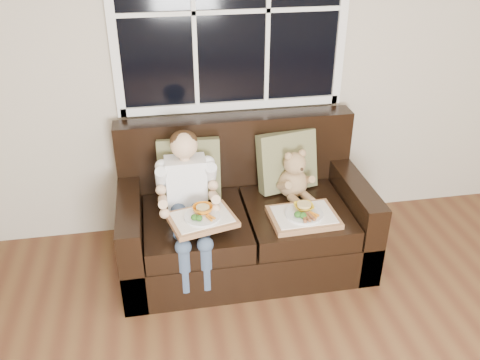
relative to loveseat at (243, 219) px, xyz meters
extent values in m
cube|color=#C1B5A0|center=(0.42, 0.48, 1.04)|extent=(4.50, 0.02, 2.70)
cube|color=black|center=(0.00, 0.47, 1.34)|extent=(1.50, 0.02, 1.25)
cube|color=white|center=(0.00, 0.45, 0.69)|extent=(1.58, 0.04, 0.06)
cube|color=white|center=(-0.78, 0.45, 1.34)|extent=(0.06, 0.04, 1.37)
cube|color=white|center=(0.78, 0.45, 1.34)|extent=(0.06, 0.04, 1.37)
cube|color=white|center=(0.00, 0.45, 1.34)|extent=(1.50, 0.03, 0.03)
cube|color=black|center=(0.00, -0.07, -0.16)|extent=(1.70, 0.90, 0.30)
cube|color=black|center=(-0.77, -0.07, -0.01)|extent=(0.15, 0.90, 0.60)
cube|color=black|center=(0.78, -0.07, -0.01)|extent=(0.15, 0.90, 0.60)
cube|color=black|center=(0.00, 0.31, 0.32)|extent=(1.70, 0.18, 0.66)
cube|color=black|center=(-0.35, -0.15, 0.07)|extent=(0.68, 0.72, 0.15)
cube|color=black|center=(0.35, -0.15, 0.07)|extent=(0.68, 0.72, 0.15)
cube|color=olive|center=(-0.35, 0.15, 0.35)|extent=(0.44, 0.23, 0.44)
cube|color=olive|center=(0.35, 0.15, 0.35)|extent=(0.45, 0.28, 0.44)
cube|color=white|center=(-0.39, -0.02, 0.34)|extent=(0.27, 0.16, 0.37)
sphere|color=#D8AE84|center=(-0.39, -0.03, 0.62)|extent=(0.17, 0.17, 0.17)
ellipsoid|color=#331F10|center=(-0.39, -0.01, 0.65)|extent=(0.17, 0.17, 0.13)
cylinder|color=#36465F|center=(-0.46, -0.22, 0.19)|extent=(0.10, 0.33, 0.10)
cylinder|color=#36465F|center=(-0.32, -0.22, 0.19)|extent=(0.10, 0.33, 0.10)
cylinder|color=#36465F|center=(-0.46, -0.48, -0.01)|extent=(0.09, 0.09, 0.31)
cylinder|color=#36465F|center=(-0.32, -0.48, -0.01)|extent=(0.09, 0.09, 0.31)
cylinder|color=#D8AE84|center=(-0.55, -0.14, 0.38)|extent=(0.07, 0.33, 0.26)
cylinder|color=#D8AE84|center=(-0.23, -0.14, 0.38)|extent=(0.07, 0.33, 0.26)
ellipsoid|color=tan|center=(0.36, 0.03, 0.24)|extent=(0.25, 0.23, 0.22)
sphere|color=tan|center=(0.36, 0.02, 0.40)|extent=(0.19, 0.19, 0.16)
sphere|color=tan|center=(0.31, 0.02, 0.47)|extent=(0.06, 0.06, 0.06)
sphere|color=tan|center=(0.42, 0.02, 0.47)|extent=(0.06, 0.06, 0.06)
sphere|color=tan|center=(0.36, -0.04, 0.39)|extent=(0.06, 0.06, 0.06)
sphere|color=black|center=(0.36, -0.07, 0.40)|extent=(0.02, 0.02, 0.02)
cylinder|color=tan|center=(0.31, -0.09, 0.17)|extent=(0.09, 0.13, 0.06)
cylinder|color=tan|center=(0.41, -0.09, 0.17)|extent=(0.09, 0.13, 0.06)
cube|color=#AF764F|center=(-0.32, -0.34, 0.25)|extent=(0.46, 0.39, 0.03)
cube|color=white|center=(-0.32, -0.34, 0.27)|extent=(0.40, 0.33, 0.01)
cylinder|color=silver|center=(-0.32, -0.35, 0.28)|extent=(0.23, 0.23, 0.01)
imported|color=orange|center=(-0.31, -0.31, 0.31)|extent=(0.15, 0.15, 0.04)
cylinder|color=#E0CD7A|center=(-0.31, -0.31, 0.31)|extent=(0.08, 0.08, 0.02)
ellipsoid|color=#2F6620|center=(-0.37, -0.39, 0.31)|extent=(0.04, 0.04, 0.04)
ellipsoid|color=#2F6620|center=(-0.35, -0.40, 0.31)|extent=(0.04, 0.04, 0.04)
cylinder|color=orange|center=(-0.28, -0.39, 0.30)|extent=(0.04, 0.06, 0.02)
cube|color=#AF764F|center=(0.35, -0.29, 0.16)|extent=(0.45, 0.35, 0.04)
cube|color=white|center=(0.35, -0.29, 0.18)|extent=(0.40, 0.30, 0.01)
cylinder|color=silver|center=(0.35, -0.30, 0.19)|extent=(0.25, 0.25, 0.02)
imported|color=yellow|center=(0.36, -0.25, 0.22)|extent=(0.13, 0.13, 0.03)
cylinder|color=#E0CD7A|center=(0.36, -0.25, 0.22)|extent=(0.09, 0.09, 0.02)
ellipsoid|color=#2F6620|center=(0.29, -0.34, 0.22)|extent=(0.05, 0.05, 0.04)
ellipsoid|color=#2F6620|center=(0.32, -0.36, 0.22)|extent=(0.05, 0.05, 0.04)
cylinder|color=orange|center=(0.40, -0.35, 0.21)|extent=(0.05, 0.07, 0.02)
cylinder|color=brown|center=(0.35, -0.37, 0.21)|extent=(0.03, 0.09, 0.02)
camera|label=1|loc=(-0.55, -2.97, 2.00)|focal=38.00mm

